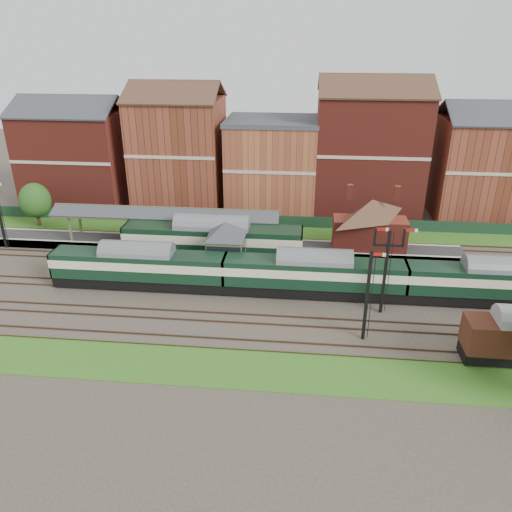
# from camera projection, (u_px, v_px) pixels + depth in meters

# --- Properties ---
(ground) EXTENTS (160.00, 160.00, 0.00)m
(ground) POSITION_uv_depth(u_px,v_px,m) (252.00, 292.00, 48.71)
(ground) COLOR #473D33
(ground) RESTS_ON ground
(grass_back) EXTENTS (90.00, 4.50, 0.06)m
(grass_back) POSITION_uv_depth(u_px,v_px,m) (266.00, 232.00, 63.17)
(grass_back) COLOR #2D6619
(grass_back) RESTS_ON ground
(grass_front) EXTENTS (90.00, 5.00, 0.06)m
(grass_front) POSITION_uv_depth(u_px,v_px,m) (235.00, 368.00, 37.85)
(grass_front) COLOR #2D6619
(grass_front) RESTS_ON ground
(fence) EXTENTS (90.00, 0.12, 1.50)m
(fence) POSITION_uv_depth(u_px,v_px,m) (267.00, 221.00, 64.68)
(fence) COLOR #193823
(fence) RESTS_ON ground
(platform) EXTENTS (55.00, 3.40, 1.00)m
(platform) POSITION_uv_depth(u_px,v_px,m) (219.00, 246.00, 57.79)
(platform) COLOR #2D2D2D
(platform) RESTS_ON ground
(signal_box) EXTENTS (5.40, 5.40, 6.00)m
(signal_box) POSITION_uv_depth(u_px,v_px,m) (226.00, 248.00, 50.60)
(signal_box) COLOR #5D7452
(signal_box) RESTS_ON ground
(brick_hut) EXTENTS (3.20, 2.64, 2.94)m
(brick_hut) POSITION_uv_depth(u_px,v_px,m) (305.00, 269.00, 50.70)
(brick_hut) COLOR brown
(brick_hut) RESTS_ON ground
(station_building) EXTENTS (8.10, 8.10, 5.90)m
(station_building) POSITION_uv_depth(u_px,v_px,m) (370.00, 223.00, 54.78)
(station_building) COLOR maroon
(station_building) RESTS_ON platform
(canopy) EXTENTS (26.00, 3.89, 4.08)m
(canopy) POSITION_uv_depth(u_px,v_px,m) (165.00, 211.00, 56.64)
(canopy) COLOR #4E5333
(canopy) RESTS_ON platform
(semaphore_bracket) EXTENTS (3.60, 0.25, 8.18)m
(semaphore_bracket) POSITION_uv_depth(u_px,v_px,m) (386.00, 266.00, 43.42)
(semaphore_bracket) COLOR black
(semaphore_bracket) RESTS_ON ground
(semaphore_siding) EXTENTS (1.23, 0.25, 8.00)m
(semaphore_siding) POSITION_uv_depth(u_px,v_px,m) (368.00, 295.00, 39.73)
(semaphore_siding) COLOR black
(semaphore_siding) RESTS_ON ground
(town_backdrop) EXTENTS (69.00, 10.00, 16.00)m
(town_backdrop) POSITION_uv_depth(u_px,v_px,m) (271.00, 160.00, 68.43)
(town_backdrop) COLOR maroon
(town_backdrop) RESTS_ON ground
(dmu_train) EXTENTS (51.24, 2.70, 3.94)m
(dmu_train) POSITION_uv_depth(u_px,v_px,m) (314.00, 274.00, 47.21)
(dmu_train) COLOR black
(dmu_train) RESTS_ON ground
(platform_railcar) EXTENTS (19.35, 3.05, 4.46)m
(platform_railcar) POSITION_uv_depth(u_px,v_px,m) (213.00, 240.00, 53.97)
(platform_railcar) COLOR black
(platform_railcar) RESTS_ON ground
(goods_van_a) EXTENTS (6.15, 2.66, 3.73)m
(goods_van_a) POSITION_uv_depth(u_px,v_px,m) (506.00, 338.00, 37.82)
(goods_van_a) COLOR black
(goods_van_a) RESTS_ON ground
(tree_back) EXTENTS (3.92, 3.92, 5.72)m
(tree_back) POSITION_uv_depth(u_px,v_px,m) (35.00, 200.00, 63.68)
(tree_back) COLOR #382619
(tree_back) RESTS_ON ground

